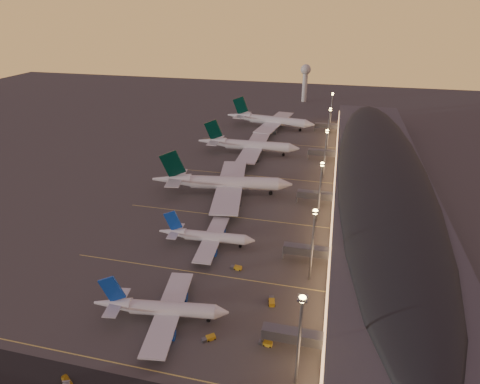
% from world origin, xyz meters
% --- Properties ---
extents(ground, '(700.00, 700.00, 0.00)m').
position_xyz_m(ground, '(0.00, 0.00, 0.00)').
color(ground, '#413F3D').
extents(airliner_narrow_south, '(38.85, 35.00, 13.88)m').
position_xyz_m(airliner_narrow_south, '(-3.44, -27.69, 3.59)').
color(airliner_narrow_south, silver).
rests_on(airliner_narrow_south, ground).
extents(airliner_narrow_north, '(36.38, 32.53, 13.00)m').
position_xyz_m(airliner_narrow_north, '(-2.80, 12.31, 3.36)').
color(airliner_narrow_north, silver).
rests_on(airliner_narrow_north, ground).
extents(airliner_wide_near, '(65.56, 60.44, 21.02)m').
position_xyz_m(airliner_wide_near, '(-9.22, 56.12, 5.41)').
color(airliner_wide_near, silver).
rests_on(airliner_wide_near, ground).
extents(airliner_wide_mid, '(60.85, 55.26, 19.51)m').
position_xyz_m(airliner_wide_mid, '(-9.27, 112.96, 5.02)').
color(airliner_wide_mid, silver).
rests_on(airliner_wide_mid, ground).
extents(airliner_wide_far, '(64.88, 59.70, 20.78)m').
position_xyz_m(airliner_wide_far, '(-5.97, 169.43, 5.35)').
color(airliner_wide_far, silver).
rests_on(airliner_wide_far, ground).
extents(terminal_building, '(56.35, 255.00, 17.46)m').
position_xyz_m(terminal_building, '(61.84, 72.47, 8.78)').
color(terminal_building, '#48484C').
rests_on(terminal_building, ground).
extents(light_masts, '(2.20, 217.20, 25.90)m').
position_xyz_m(light_masts, '(36.00, 65.00, 17.55)').
color(light_masts, gray).
rests_on(light_masts, ground).
extents(radar_tower, '(9.00, 9.00, 32.50)m').
position_xyz_m(radar_tower, '(10.00, 260.00, 21.87)').
color(radar_tower, silver).
rests_on(radar_tower, ground).
extents(lane_markings, '(90.00, 180.36, 0.00)m').
position_xyz_m(lane_markings, '(0.00, 40.00, 0.01)').
color(lane_markings, '#D8C659').
rests_on(lane_markings, ground).
extents(baggage_tug_a, '(3.72, 1.86, 1.07)m').
position_xyz_m(baggage_tug_a, '(27.16, -30.38, 0.49)').
color(baggage_tug_a, gold).
rests_on(baggage_tug_a, ground).
extents(baggage_tug_b, '(3.82, 3.38, 1.11)m').
position_xyz_m(baggage_tug_b, '(12.04, -32.17, 0.50)').
color(baggage_tug_b, gold).
rests_on(baggage_tug_b, ground).
extents(baggage_tug_c, '(3.94, 1.96, 1.13)m').
position_xyz_m(baggage_tug_c, '(11.61, -0.00, 0.52)').
color(baggage_tug_c, gold).
rests_on(baggage_tug_c, ground).
extents(baggage_tug_d, '(2.53, 4.48, 1.26)m').
position_xyz_m(baggage_tug_d, '(25.94, -14.02, 0.58)').
color(baggage_tug_d, gold).
rests_on(baggage_tug_d, ground).
extents(service_van_b, '(4.24, 3.56, 1.37)m').
position_xyz_m(service_van_b, '(-16.61, -52.95, 0.68)').
color(service_van_b, gold).
rests_on(service_van_b, ground).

